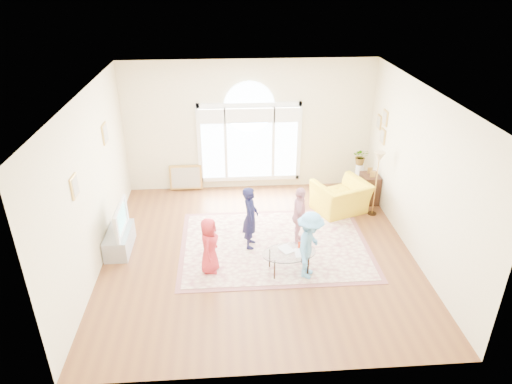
{
  "coord_description": "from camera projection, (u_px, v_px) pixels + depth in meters",
  "views": [
    {
      "loc": [
        -0.59,
        -7.51,
        5.15
      ],
      "look_at": [
        -0.03,
        0.3,
        1.19
      ],
      "focal_mm": 32.0,
      "sensor_mm": 36.0,
      "label": 1
    }
  ],
  "objects": [
    {
      "name": "television",
      "position": [
        117.0,
        219.0,
        8.82
      ],
      "size": [
        0.16,
        0.98,
        0.57
      ],
      "color": "black",
      "rests_on": "tv_console"
    },
    {
      "name": "tv_console",
      "position": [
        120.0,
        240.0,
        9.04
      ],
      "size": [
        0.45,
        1.0,
        0.42
      ],
      "primitive_type": "cube",
      "color": "#919399",
      "rests_on": "ground"
    },
    {
      "name": "room_shell",
      "position": [
        250.0,
        130.0,
        10.86
      ],
      "size": [
        6.0,
        6.0,
        6.0
      ],
      "color": "beige",
      "rests_on": "ground"
    },
    {
      "name": "leaning_picture",
      "position": [
        187.0,
        190.0,
        11.52
      ],
      "size": [
        0.8,
        0.14,
        0.62
      ],
      "primitive_type": "cube",
      "rotation": [
        -0.14,
        0.0,
        0.0
      ],
      "color": "tan",
      "rests_on": "ground"
    },
    {
      "name": "floor_lamp",
      "position": [
        379.0,
        162.0,
        9.85
      ],
      "size": [
        0.29,
        0.29,
        1.51
      ],
      "color": "black",
      "rests_on": "ground"
    },
    {
      "name": "armchair",
      "position": [
        341.0,
        197.0,
        10.37
      ],
      "size": [
        1.41,
        1.33,
        0.73
      ],
      "primitive_type": "imported",
      "rotation": [
        0.0,
        0.0,
        3.52
      ],
      "color": "yellow",
      "rests_on": "ground"
    },
    {
      "name": "rug_border",
      "position": [
        275.0,
        245.0,
        9.27
      ],
      "size": [
        3.8,
        2.8,
        0.01
      ],
      "primitive_type": "cube",
      "color": "brown",
      "rests_on": "ground"
    },
    {
      "name": "ground",
      "position": [
        259.0,
        252.0,
        9.05
      ],
      "size": [
        6.0,
        6.0,
        0.0
      ],
      "primitive_type": "plane",
      "color": "brown",
      "rests_on": "ground"
    },
    {
      "name": "side_cabinet",
      "position": [
        369.0,
        188.0,
        10.8
      ],
      "size": [
        0.4,
        0.5,
        0.7
      ],
      "primitive_type": "cube",
      "color": "black",
      "rests_on": "ground"
    },
    {
      "name": "plant_pedestal",
      "position": [
        359.0,
        177.0,
        11.36
      ],
      "size": [
        0.2,
        0.2,
        0.7
      ],
      "primitive_type": "cylinder",
      "color": "white",
      "rests_on": "ground"
    },
    {
      "name": "child_navy",
      "position": [
        250.0,
        217.0,
        8.94
      ],
      "size": [
        0.38,
        0.51,
        1.3
      ],
      "primitive_type": "imported",
      "rotation": [
        0.0,
        0.0,
        1.43
      ],
      "color": "#131435",
      "rests_on": "area_rug"
    },
    {
      "name": "area_rug",
      "position": [
        275.0,
        245.0,
        9.26
      ],
      "size": [
        3.6,
        2.6,
        0.02
      ],
      "primitive_type": "cube",
      "color": "beige",
      "rests_on": "ground"
    },
    {
      "name": "child_blue",
      "position": [
        310.0,
        245.0,
        8.06
      ],
      "size": [
        0.78,
        0.96,
        1.29
      ],
      "primitive_type": "imported",
      "rotation": [
        0.0,
        0.0,
        1.14
      ],
      "color": "#5DA6E3",
      "rests_on": "area_rug"
    },
    {
      "name": "child_pink",
      "position": [
        299.0,
        216.0,
        9.05
      ],
      "size": [
        0.43,
        0.77,
        1.23
      ],
      "primitive_type": "imported",
      "rotation": [
        0.0,
        0.0,
        1.39
      ],
      "color": "pink",
      "rests_on": "area_rug"
    },
    {
      "name": "potted_plant",
      "position": [
        361.0,
        157.0,
        11.11
      ],
      "size": [
        0.44,
        0.4,
        0.42
      ],
      "primitive_type": "imported",
      "rotation": [
        0.0,
        0.0,
        -0.21
      ],
      "color": "#33722D",
      "rests_on": "plant_pedestal"
    },
    {
      "name": "child_red",
      "position": [
        209.0,
        245.0,
        8.25
      ],
      "size": [
        0.44,
        0.59,
        1.09
      ],
      "primitive_type": "imported",
      "rotation": [
        0.0,
        0.0,
        1.38
      ],
      "color": "#B52731",
      "rests_on": "area_rug"
    },
    {
      "name": "coffee_table",
      "position": [
        289.0,
        253.0,
        8.31
      ],
      "size": [
        1.08,
        0.78,
        0.54
      ],
      "rotation": [
        0.0,
        0.0,
        0.15
      ],
      "color": "silver",
      "rests_on": "ground"
    }
  ]
}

